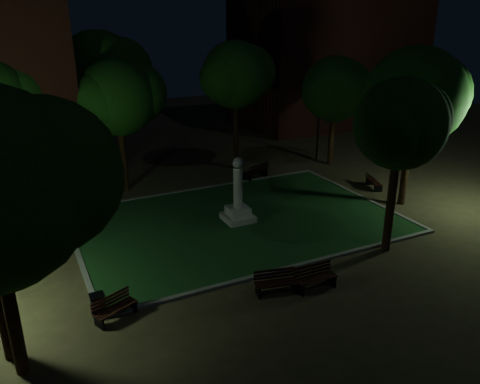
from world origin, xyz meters
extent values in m
plane|color=#483E25|center=(0.00, 0.00, 0.00)|extent=(80.00, 80.00, 0.00)
cube|color=#1D481D|center=(0.00, 2.00, 0.04)|extent=(15.00, 10.00, 0.08)
cube|color=slate|center=(0.00, -3.10, 0.06)|extent=(15.40, 0.20, 0.12)
cube|color=slate|center=(0.00, 7.10, 0.06)|extent=(15.40, 0.20, 0.12)
cube|color=slate|center=(-7.60, 2.00, 0.06)|extent=(0.20, 10.00, 0.12)
cube|color=slate|center=(7.60, 2.00, 0.06)|extent=(0.20, 10.00, 0.12)
cube|color=#A8A19B|center=(0.00, 2.00, 0.23)|extent=(1.40, 1.40, 0.30)
cube|color=#A8A19B|center=(0.00, 2.00, 0.58)|extent=(1.00, 1.00, 0.40)
cylinder|color=#A8A19B|center=(0.00, 2.00, 1.78)|extent=(0.44, 0.44, 2.00)
sphere|color=#A8A19B|center=(0.00, 2.00, 3.03)|extent=(0.50, 0.50, 0.50)
cube|color=#502218|center=(18.00, 20.00, 6.00)|extent=(16.00, 10.00, 12.00)
cylinder|color=black|center=(-10.31, -3.87, 1.93)|extent=(0.36, 0.36, 3.85)
sphere|color=#1B4D14|center=(-9.31, -3.67, 5.15)|extent=(3.20, 3.20, 3.20)
cylinder|color=black|center=(-3.87, 8.96, 2.06)|extent=(0.36, 0.36, 4.12)
sphere|color=#1B4D14|center=(-3.87, 8.96, 5.40)|extent=(4.26, 4.26, 4.26)
sphere|color=#1B4D14|center=(-2.80, 9.16, 5.50)|extent=(3.41, 3.41, 3.41)
sphere|color=#1B4D14|center=(-4.72, 8.66, 5.30)|extent=(3.20, 3.20, 3.20)
cylinder|color=black|center=(3.70, 9.90, 2.42)|extent=(0.36, 0.36, 4.83)
sphere|color=#1B4D14|center=(3.70, 9.90, 6.10)|extent=(4.23, 4.23, 4.23)
sphere|color=#1B4D14|center=(4.75, 10.10, 6.20)|extent=(3.38, 3.38, 3.38)
sphere|color=#1B4D14|center=(2.85, 9.60, 6.00)|extent=(3.17, 3.17, 3.17)
cylinder|color=black|center=(9.89, 7.90, 1.91)|extent=(0.36, 0.36, 3.83)
sphere|color=#1B4D14|center=(9.89, 7.90, 5.10)|extent=(4.24, 4.24, 4.24)
sphere|color=#1B4D14|center=(10.95, 8.10, 5.20)|extent=(3.39, 3.39, 3.39)
sphere|color=#1B4D14|center=(9.04, 7.60, 5.00)|extent=(3.18, 3.18, 3.18)
cylinder|color=black|center=(8.95, 0.23, 2.10)|extent=(0.36, 0.36, 4.20)
sphere|color=#1B4D14|center=(8.95, 0.23, 5.71)|extent=(5.05, 5.05, 5.05)
sphere|color=#1B4D14|center=(10.21, 0.43, 5.81)|extent=(4.04, 4.04, 4.04)
sphere|color=#1B4D14|center=(7.94, -0.07, 5.61)|extent=(3.79, 3.79, 3.79)
cylinder|color=black|center=(4.43, -3.51, 2.21)|extent=(0.36, 0.36, 4.42)
sphere|color=#1B4D14|center=(4.43, -3.51, 5.53)|extent=(3.68, 3.68, 3.68)
sphere|color=#1B4D14|center=(5.35, -3.31, 5.63)|extent=(2.94, 2.94, 2.94)
sphere|color=#1B4D14|center=(3.69, -3.81, 5.43)|extent=(2.76, 2.76, 2.76)
cylinder|color=black|center=(-10.16, 9.04, 2.16)|extent=(0.36, 0.36, 4.31)
sphere|color=#1B4D14|center=(-9.01, 9.24, 5.80)|extent=(3.69, 3.69, 3.69)
cylinder|color=black|center=(-3.95, 13.45, 2.32)|extent=(0.36, 0.36, 4.63)
sphere|color=#1B4D14|center=(-3.95, 13.45, 6.20)|extent=(5.23, 5.23, 5.23)
sphere|color=#1B4D14|center=(-2.64, 13.65, 6.30)|extent=(4.18, 4.18, 4.18)
sphere|color=#1B4D14|center=(-5.00, 13.15, 6.10)|extent=(3.92, 3.92, 3.92)
cylinder|color=black|center=(-10.04, -4.69, 1.98)|extent=(0.36, 0.36, 3.96)
sphere|color=#1B4D14|center=(-8.74, -4.49, 5.62)|extent=(4.15, 4.15, 4.15)
cylinder|color=black|center=(9.71, 9.22, 1.89)|extent=(0.12, 0.12, 3.79)
cylinder|color=black|center=(9.71, 9.22, 3.79)|extent=(0.90, 0.08, 0.08)
sphere|color=#D8FFD8|center=(9.26, 9.22, 3.79)|extent=(0.28, 0.28, 0.28)
sphere|color=#D8FFD8|center=(10.16, 9.22, 3.79)|extent=(0.28, 0.28, 0.28)
cube|color=black|center=(-2.22, -4.22, 0.22)|extent=(0.17, 0.54, 0.43)
cube|color=black|center=(-0.89, -4.51, 0.22)|extent=(0.17, 0.54, 0.43)
cube|color=black|center=(-1.60, -4.58, 0.44)|extent=(1.55, 0.43, 0.04)
cube|color=black|center=(-1.57, -4.44, 0.44)|extent=(1.55, 0.43, 0.04)
cube|color=black|center=(-1.54, -4.31, 0.44)|extent=(1.55, 0.43, 0.04)
cube|color=black|center=(-1.51, -4.17, 0.44)|extent=(1.55, 0.43, 0.04)
cube|color=black|center=(-1.50, -4.12, 0.54)|extent=(1.54, 0.40, 0.09)
cube|color=black|center=(-1.50, -4.12, 0.68)|extent=(1.54, 0.40, 0.09)
cube|color=black|center=(-1.50, -4.12, 0.81)|extent=(1.54, 0.40, 0.09)
cube|color=black|center=(-0.77, -4.72, 0.22)|extent=(0.07, 0.55, 0.44)
cube|color=black|center=(0.63, -4.74, 0.22)|extent=(0.07, 0.55, 0.44)
cube|color=black|center=(-0.08, -4.95, 0.45)|extent=(1.60, 0.11, 0.04)
cube|color=black|center=(-0.07, -4.81, 0.45)|extent=(1.60, 0.11, 0.04)
cube|color=black|center=(-0.07, -4.67, 0.45)|extent=(1.60, 0.11, 0.04)
cube|color=black|center=(-0.07, -4.53, 0.45)|extent=(1.60, 0.11, 0.04)
cube|color=black|center=(-0.07, -4.47, 0.55)|extent=(1.60, 0.08, 0.10)
cube|color=black|center=(-0.07, -4.47, 0.69)|extent=(1.60, 0.08, 0.10)
cube|color=black|center=(-0.07, -4.47, 0.83)|extent=(1.60, 0.08, 0.10)
cube|color=black|center=(-7.71, -3.60, 0.20)|extent=(0.26, 0.49, 0.41)
cube|color=black|center=(-6.52, -3.08, 0.20)|extent=(0.26, 0.49, 0.41)
cube|color=black|center=(-7.04, -3.53, 0.42)|extent=(1.39, 0.67, 0.04)
cube|color=black|center=(-7.09, -3.41, 0.42)|extent=(1.39, 0.67, 0.04)
cube|color=black|center=(-7.14, -3.29, 0.42)|extent=(1.39, 0.67, 0.04)
cube|color=black|center=(-7.19, -3.17, 0.42)|extent=(1.39, 0.67, 0.04)
cube|color=black|center=(-7.21, -3.12, 0.51)|extent=(1.38, 0.65, 0.09)
cube|color=black|center=(-7.21, -3.12, 0.64)|extent=(1.38, 0.65, 0.09)
cube|color=black|center=(-7.21, -3.12, 0.77)|extent=(1.38, 0.65, 0.09)
cube|color=black|center=(-9.24, 3.39, 0.23)|extent=(0.58, 0.15, 0.46)
cube|color=black|center=(-9.01, 1.95, 0.23)|extent=(0.58, 0.15, 0.46)
cube|color=black|center=(-9.35, 2.63, 0.47)|extent=(0.35, 1.66, 0.04)
cube|color=black|center=(-9.21, 2.65, 0.47)|extent=(0.35, 1.66, 0.04)
cube|color=black|center=(-9.07, 2.68, 0.47)|extent=(0.35, 1.66, 0.04)
cube|color=black|center=(-8.92, 2.70, 0.47)|extent=(0.35, 1.66, 0.04)
cube|color=black|center=(-8.86, 2.71, 0.57)|extent=(0.32, 1.65, 0.10)
cube|color=black|center=(-8.86, 2.71, 0.72)|extent=(0.32, 1.65, 0.10)
cube|color=black|center=(-8.86, 2.71, 0.86)|extent=(0.32, 1.65, 0.10)
cube|color=black|center=(9.08, 2.20, 0.20)|extent=(0.49, 0.22, 0.40)
cube|color=black|center=(9.50, 3.39, 0.20)|extent=(0.49, 0.22, 0.40)
cube|color=black|center=(9.48, 2.73, 0.41)|extent=(0.56, 1.39, 0.04)
cube|color=black|center=(9.36, 2.77, 0.41)|extent=(0.56, 1.39, 0.04)
cube|color=black|center=(9.24, 2.81, 0.41)|extent=(0.56, 1.39, 0.04)
cube|color=black|center=(9.12, 2.85, 0.41)|extent=(0.56, 1.39, 0.04)
cube|color=black|center=(9.07, 2.87, 0.50)|extent=(0.53, 1.38, 0.09)
cube|color=black|center=(9.07, 2.87, 0.62)|extent=(0.53, 1.38, 0.09)
cube|color=black|center=(9.07, 2.87, 0.75)|extent=(0.53, 1.38, 0.09)
cube|color=black|center=(4.60, 7.74, 0.25)|extent=(0.28, 0.60, 0.49)
cube|color=black|center=(3.13, 7.17, 0.25)|extent=(0.28, 0.60, 0.49)
cube|color=black|center=(3.77, 7.68, 0.50)|extent=(1.71, 0.74, 0.04)
cube|color=black|center=(3.83, 7.54, 0.50)|extent=(1.71, 0.74, 0.04)
cube|color=black|center=(3.89, 7.39, 0.50)|extent=(1.71, 0.74, 0.04)
cube|color=black|center=(3.94, 7.24, 0.50)|extent=(1.71, 0.74, 0.04)
cube|color=black|center=(3.97, 7.18, 0.62)|extent=(1.70, 0.71, 0.11)
cube|color=black|center=(3.97, 7.18, 0.77)|extent=(1.70, 0.71, 0.11)
cube|color=black|center=(3.97, 7.18, 0.93)|extent=(1.70, 0.71, 0.11)
cube|color=black|center=(-7.61, -2.94, 0.38)|extent=(0.43, 0.43, 0.77)
cube|color=black|center=(-7.61, -2.94, 0.79)|extent=(0.48, 0.48, 0.05)
camera|label=1|loc=(-9.22, -16.96, 9.41)|focal=35.00mm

